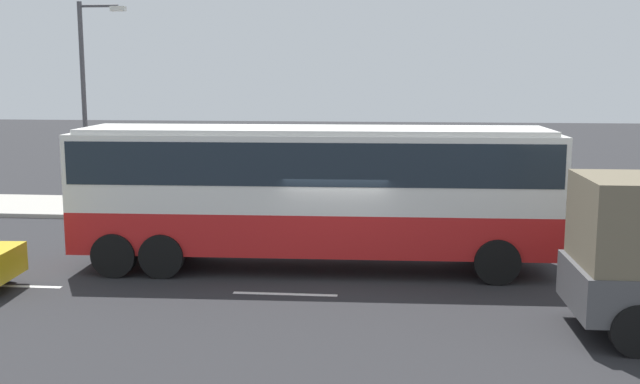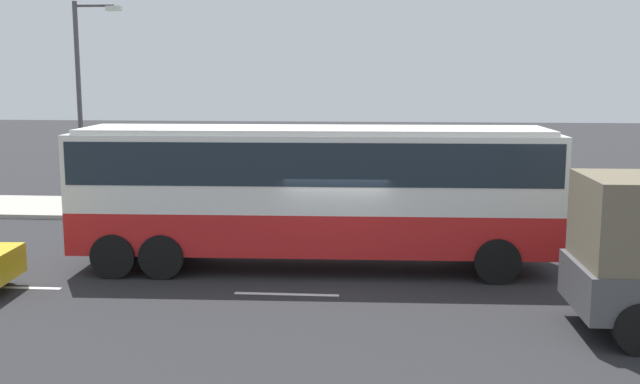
% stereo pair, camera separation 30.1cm
% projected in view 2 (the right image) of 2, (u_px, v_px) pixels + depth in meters
% --- Properties ---
extents(ground_plane, '(120.00, 120.00, 0.00)m').
position_uv_depth(ground_plane, '(338.00, 272.00, 18.92)').
color(ground_plane, '#28282B').
extents(sidewalk_curb, '(80.00, 4.00, 0.15)m').
position_uv_depth(sidewalk_curb, '(352.00, 211.00, 26.79)').
color(sidewalk_curb, '#A8A399').
rests_on(sidewalk_curb, ground_plane).
extents(lane_centreline, '(38.62, 0.16, 0.01)m').
position_uv_depth(lane_centreline, '(329.00, 295.00, 16.90)').
color(lane_centreline, white).
rests_on(lane_centreline, ground_plane).
extents(coach_bus, '(12.20, 3.05, 3.63)m').
position_uv_depth(coach_bus, '(314.00, 182.00, 18.95)').
color(coach_bus, red).
rests_on(coach_bus, ground_plane).
extents(pedestrian_near_curb, '(0.32, 0.32, 1.59)m').
position_uv_depth(pedestrian_near_curb, '(294.00, 184.00, 26.65)').
color(pedestrian_near_curb, brown).
rests_on(pedestrian_near_curb, sidewalk_curb).
extents(street_lamp, '(1.68, 0.24, 7.23)m').
position_uv_depth(street_lamp, '(84.00, 94.00, 25.42)').
color(street_lamp, '#47474C').
rests_on(street_lamp, sidewalk_curb).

